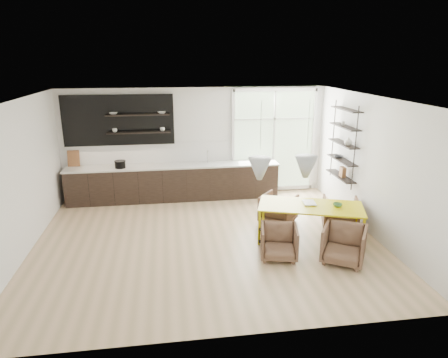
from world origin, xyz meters
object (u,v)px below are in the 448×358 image
Objects in this scene: armchair_front_left at (279,242)px; armchair_front_right at (344,244)px; armchair_back_left at (278,209)px; dining_table at (311,208)px; wire_stool at (266,234)px; armchair_back_right at (340,214)px.

armchair_front_left is 1.18m from armchair_front_right.
armchair_front_right is (0.69, -1.96, 0.02)m from armchair_back_left.
dining_table is 1.07m from wire_stool.
armchair_back_right is at bearing 18.19° from wire_stool.
armchair_front_left is at bearing 51.61° from armchair_back_right.
dining_table is at bearing 138.88° from armchair_front_right.
armchair_front_left is at bearing -123.08° from dining_table.
armchair_front_right is 2.01× the size of wire_stool.
armchair_front_left is (-0.83, -0.65, -0.39)m from dining_table.
wire_stool is at bearing -152.79° from dining_table.
armchair_front_left is 1.83× the size of wire_stool.
armchair_front_left is 0.91× the size of armchair_front_right.
dining_table is 1.05m from armchair_back_right.
armchair_front_right reaches higher than armchair_back_left.
armchair_back_left is 1.05× the size of armchair_front_left.
dining_table reaches higher than armchair_front_right.
armchair_front_right is at bearing -3.67° from armchair_front_left.
wire_stool is (-0.12, 0.51, -0.07)m from armchair_front_left.
armchair_back_left is at bearing 130.23° from dining_table.
dining_table is 2.97× the size of armchair_back_right.
armchair_back_left is at bearing 87.05° from armchair_front_left.
armchair_back_left is 1.92× the size of wire_stool.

